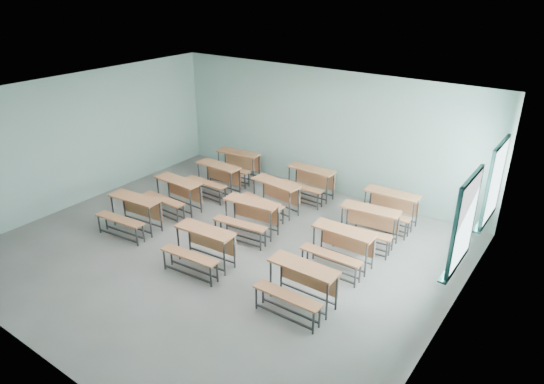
{
  "coord_description": "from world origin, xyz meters",
  "views": [
    {
      "loc": [
        5.96,
        -6.58,
        5.33
      ],
      "look_at": [
        0.39,
        1.2,
        1.0
      ],
      "focal_mm": 32.0,
      "sensor_mm": 36.0,
      "label": 1
    }
  ],
  "objects_px": {
    "desk_unit_r0c0": "(132,209)",
    "desk_unit_r2c1": "(273,193)",
    "desk_unit_r0c2": "(300,281)",
    "desk_unit_r3c2": "(389,204)",
    "desk_unit_r1c0": "(175,191)",
    "desk_unit_r3c0": "(237,162)",
    "desk_unit_r2c0": "(216,175)",
    "desk_unit_r1c2": "(341,243)",
    "desk_unit_r3c1": "(309,179)",
    "desk_unit_r1c1": "(249,213)",
    "desk_unit_r0c1": "(202,243)",
    "desk_unit_r2c2": "(368,221)"
  },
  "relations": [
    {
      "from": "desk_unit_r3c1",
      "to": "desk_unit_r1c1",
      "type": "bearing_deg",
      "value": -90.48
    },
    {
      "from": "desk_unit_r0c0",
      "to": "desk_unit_r3c1",
      "type": "xyz_separation_m",
      "value": [
        2.29,
        3.79,
        0.0
      ]
    },
    {
      "from": "desk_unit_r2c1",
      "to": "desk_unit_r3c0",
      "type": "distance_m",
      "value": 2.34
    },
    {
      "from": "desk_unit_r1c0",
      "to": "desk_unit_r1c1",
      "type": "bearing_deg",
      "value": 4.23
    },
    {
      "from": "desk_unit_r3c0",
      "to": "desk_unit_r3c1",
      "type": "distance_m",
      "value": 2.3
    },
    {
      "from": "desk_unit_r0c2",
      "to": "desk_unit_r1c0",
      "type": "xyz_separation_m",
      "value": [
        -4.48,
        1.42,
        0.0
      ]
    },
    {
      "from": "desk_unit_r1c1",
      "to": "desk_unit_r0c1",
      "type": "bearing_deg",
      "value": -94.88
    },
    {
      "from": "desk_unit_r0c2",
      "to": "desk_unit_r1c0",
      "type": "distance_m",
      "value": 4.7
    },
    {
      "from": "desk_unit_r0c1",
      "to": "desk_unit_r2c2",
      "type": "relative_size",
      "value": 0.98
    },
    {
      "from": "desk_unit_r2c1",
      "to": "desk_unit_r3c2",
      "type": "xyz_separation_m",
      "value": [
        2.53,
        1.04,
        0.0
      ]
    },
    {
      "from": "desk_unit_r2c0",
      "to": "desk_unit_r0c2",
      "type": "bearing_deg",
      "value": -31.08
    },
    {
      "from": "desk_unit_r1c0",
      "to": "desk_unit_r3c2",
      "type": "distance_m",
      "value": 5.08
    },
    {
      "from": "desk_unit_r0c1",
      "to": "desk_unit_r2c1",
      "type": "height_order",
      "value": "same"
    },
    {
      "from": "desk_unit_r1c1",
      "to": "desk_unit_r2c2",
      "type": "distance_m",
      "value": 2.57
    },
    {
      "from": "desk_unit_r0c1",
      "to": "desk_unit_r2c2",
      "type": "bearing_deg",
      "value": 46.24
    },
    {
      "from": "desk_unit_r0c1",
      "to": "desk_unit_r0c0",
      "type": "bearing_deg",
      "value": 171.19
    },
    {
      "from": "desk_unit_r2c0",
      "to": "desk_unit_r1c1",
      "type": "bearing_deg",
      "value": -29.61
    },
    {
      "from": "desk_unit_r0c0",
      "to": "desk_unit_r1c0",
      "type": "relative_size",
      "value": 1.04
    },
    {
      "from": "desk_unit_r3c1",
      "to": "desk_unit_r1c0",
      "type": "bearing_deg",
      "value": -130.99
    },
    {
      "from": "desk_unit_r0c1",
      "to": "desk_unit_r3c2",
      "type": "xyz_separation_m",
      "value": [
        2.28,
        3.76,
        0.0
      ]
    },
    {
      "from": "desk_unit_r1c2",
      "to": "desk_unit_r3c2",
      "type": "bearing_deg",
      "value": 87.37
    },
    {
      "from": "desk_unit_r0c1",
      "to": "desk_unit_r1c2",
      "type": "xyz_separation_m",
      "value": [
        2.21,
        1.57,
        0.0
      ]
    },
    {
      "from": "desk_unit_r2c0",
      "to": "desk_unit_r3c1",
      "type": "distance_m",
      "value": 2.43
    },
    {
      "from": "desk_unit_r0c1",
      "to": "desk_unit_r3c2",
      "type": "distance_m",
      "value": 4.4
    },
    {
      "from": "desk_unit_r0c1",
      "to": "desk_unit_r1c1",
      "type": "distance_m",
      "value": 1.55
    },
    {
      "from": "desk_unit_r2c0",
      "to": "desk_unit_r1c2",
      "type": "bearing_deg",
      "value": -14.51
    },
    {
      "from": "desk_unit_r3c1",
      "to": "desk_unit_r3c0",
      "type": "bearing_deg",
      "value": -176.46
    },
    {
      "from": "desk_unit_r0c2",
      "to": "desk_unit_r3c2",
      "type": "relative_size",
      "value": 0.98
    },
    {
      "from": "desk_unit_r0c1",
      "to": "desk_unit_r1c1",
      "type": "relative_size",
      "value": 0.98
    },
    {
      "from": "desk_unit_r2c2",
      "to": "desk_unit_r1c1",
      "type": "bearing_deg",
      "value": -159.44
    },
    {
      "from": "desk_unit_r2c2",
      "to": "desk_unit_r3c2",
      "type": "height_order",
      "value": "same"
    },
    {
      "from": "desk_unit_r1c1",
      "to": "desk_unit_r2c0",
      "type": "bearing_deg",
      "value": 142.74
    },
    {
      "from": "desk_unit_r2c0",
      "to": "desk_unit_r3c0",
      "type": "relative_size",
      "value": 0.95
    },
    {
      "from": "desk_unit_r1c1",
      "to": "desk_unit_r2c0",
      "type": "distance_m",
      "value": 2.41
    },
    {
      "from": "desk_unit_r0c2",
      "to": "desk_unit_r1c1",
      "type": "bearing_deg",
      "value": 146.12
    },
    {
      "from": "desk_unit_r1c0",
      "to": "desk_unit_r1c2",
      "type": "height_order",
      "value": "same"
    },
    {
      "from": "desk_unit_r1c0",
      "to": "desk_unit_r3c0",
      "type": "height_order",
      "value": "same"
    },
    {
      "from": "desk_unit_r3c0",
      "to": "desk_unit_r3c2",
      "type": "relative_size",
      "value": 1.04
    },
    {
      "from": "desk_unit_r0c0",
      "to": "desk_unit_r1c0",
      "type": "height_order",
      "value": "same"
    },
    {
      "from": "desk_unit_r0c1",
      "to": "desk_unit_r3c2",
      "type": "relative_size",
      "value": 1.02
    },
    {
      "from": "desk_unit_r0c0",
      "to": "desk_unit_r1c2",
      "type": "bearing_deg",
      "value": 12.0
    },
    {
      "from": "desk_unit_r1c0",
      "to": "desk_unit_r2c1",
      "type": "bearing_deg",
      "value": 34.39
    },
    {
      "from": "desk_unit_r3c0",
      "to": "desk_unit_r3c1",
      "type": "height_order",
      "value": "same"
    },
    {
      "from": "desk_unit_r2c0",
      "to": "desk_unit_r2c1",
      "type": "height_order",
      "value": "same"
    },
    {
      "from": "desk_unit_r0c0",
      "to": "desk_unit_r3c2",
      "type": "relative_size",
      "value": 1.03
    },
    {
      "from": "desk_unit_r1c1",
      "to": "desk_unit_r2c0",
      "type": "height_order",
      "value": "same"
    },
    {
      "from": "desk_unit_r0c0",
      "to": "desk_unit_r3c0",
      "type": "distance_m",
      "value": 3.67
    },
    {
      "from": "desk_unit_r1c0",
      "to": "desk_unit_r3c2",
      "type": "relative_size",
      "value": 0.99
    },
    {
      "from": "desk_unit_r0c0",
      "to": "desk_unit_r2c1",
      "type": "height_order",
      "value": "same"
    },
    {
      "from": "desk_unit_r1c1",
      "to": "desk_unit_r3c2",
      "type": "relative_size",
      "value": 1.04
    }
  ]
}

